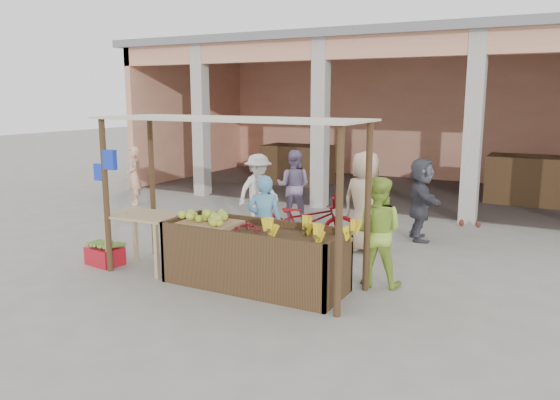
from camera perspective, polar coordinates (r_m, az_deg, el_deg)
The scene contains 20 objects.
ground at distance 8.18m, azimuth -5.70°, elevation -8.40°, with size 60.00×60.00×0.00m, color gray.
market_building at distance 15.91m, azimuth 12.68°, elevation 10.65°, with size 14.40×6.40×4.20m.
fruit_stall at distance 7.80m, azimuth -2.68°, elevation -6.23°, with size 2.60×0.95×0.80m, color #4E381F.
stall_awning at distance 7.81m, azimuth -5.82°, elevation 5.57°, with size 4.09×1.35×2.39m.
banana_heap at distance 7.30m, azimuth 2.94°, elevation -3.29°, with size 1.18×0.64×0.21m, color yellow, non-canonical shape.
melon_tray at distance 8.07m, azimuth -7.53°, elevation -2.04°, with size 0.84×0.73×0.22m.
berry_heap at distance 7.70m, azimuth -3.31°, elevation -2.81°, with size 0.46×0.37×0.15m, color maroon.
side_table at distance 8.78m, azimuth -13.99°, elevation -2.34°, with size 1.13×0.79×0.88m.
papaya_pile at distance 8.73m, azimuth -14.06°, elevation -0.80°, with size 0.70×0.40×0.20m, color #42852B, non-canonical shape.
red_crate at distance 9.30m, azimuth -17.82°, elevation -5.57°, with size 0.56×0.40×0.29m, color #B0121F.
plantain_bundle at distance 9.25m, azimuth -17.89°, elevation -4.44°, with size 0.45×0.32×0.09m, color #629435, non-canonical shape.
produce_sacks at distance 11.98m, azimuth 19.28°, elevation -1.37°, with size 0.73×0.45×0.55m.
vendor_blue at distance 8.49m, azimuth -1.63°, elevation -2.02°, with size 0.60×0.44×1.60m, color #5BA1CC.
vendor_green at distance 7.87m, azimuth 10.06°, elevation -2.97°, with size 0.80×0.46×1.66m, color #9BC23E.
motorcycle at distance 9.58m, azimuth 2.61°, elevation -2.18°, with size 2.03×0.70×1.06m, color maroon.
shopper_a at distance 11.25m, azimuth -2.29°, elevation 1.29°, with size 1.05×0.53×1.64m, color silver.
shopper_c at distance 9.54m, azimuth 8.86°, elevation 0.37°, with size 0.94×0.61×1.95m, color tan.
shopper_d at distance 10.52m, azimuth 14.49°, elevation 0.30°, with size 1.52×0.63×1.65m, color #45444F.
shopper_e at distance 14.03m, azimuth -15.03°, elevation 2.57°, with size 0.56×0.43×1.51m, color #F5B28A.
shopper_f at distance 11.71m, azimuth 1.43°, elevation 1.83°, with size 0.83×0.48×1.70m, color gray.
Camera 1 is at (4.31, -6.40, 2.70)m, focal length 35.00 mm.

